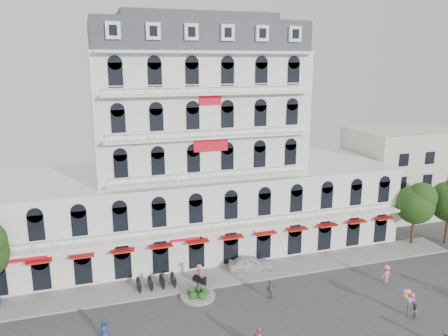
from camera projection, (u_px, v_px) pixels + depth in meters
ground at (252, 328)px, 35.27m from camera, size 120.00×120.00×0.00m
sidewalk at (220, 277)px, 43.58m from camera, size 53.00×4.00×0.16m
main_building at (196, 161)px, 49.56m from camera, size 45.00×15.00×25.80m
flank_building_east at (401, 171)px, 61.14m from camera, size 14.00×10.00×12.00m
traffic_island at (198, 295)px, 39.88m from camera, size 3.20×3.20×1.60m
parked_scooter_row at (157, 288)px, 41.56m from camera, size 4.40×1.80×1.10m
tree_east_inner at (416, 202)px, 50.31m from camera, size 4.40×4.37×7.57m
parked_car at (250, 263)px, 44.89m from camera, size 4.81×2.64×1.55m
rider_center at (199, 274)px, 41.83m from camera, size 1.16×1.45×2.18m
pedestrian_left at (104, 330)px, 33.62m from camera, size 0.88×0.58×1.79m
pedestrian_mid at (270, 289)px, 39.54m from camera, size 1.12×0.62×1.81m
pedestrian_right at (386, 274)px, 42.29m from camera, size 1.33×0.92×1.88m
balloon_vendor at (412, 304)px, 36.42m from camera, size 1.43×1.29×2.45m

